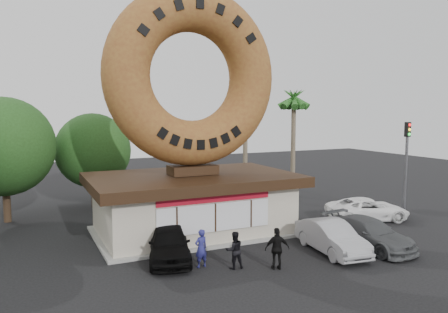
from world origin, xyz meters
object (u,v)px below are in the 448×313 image
person_right (277,249)px  donut_shop (193,201)px  giant_donut (192,77)px  street_lamp (121,142)px  car_silver (331,237)px  car_black (169,243)px  traffic_signal (407,156)px  person_left (201,248)px  car_grey (368,233)px  person_center (234,250)px  car_white (368,209)px

person_right → donut_shop: bearing=-61.0°
giant_donut → street_lamp: 10.98m
car_silver → car_black: bearing=169.0°
traffic_signal → car_silver: traffic_signal is taller
person_left → person_right: size_ratio=0.93×
traffic_signal → person_right: bearing=-159.2°
donut_shop → street_lamp: bearing=100.5°
street_lamp → traffic_signal: (15.86, -12.01, -0.61)m
car_grey → person_left: bearing=167.9°
street_lamp → car_grey: street_lamp is taller
donut_shop → person_center: bearing=-93.7°
street_lamp → donut_shop: bearing=-79.5°
donut_shop → street_lamp: size_ratio=1.40×
car_black → person_center: bearing=-30.2°
street_lamp → person_center: (1.47, -16.01, -3.66)m
donut_shop → giant_donut: bearing=90.0°
donut_shop → car_grey: size_ratio=2.22×
person_right → car_white: (9.58, 4.81, -0.21)m
car_silver → person_left: bearing=179.2°
person_center → person_left: bearing=-23.8°
street_lamp → person_left: street_lamp is taller
car_silver → car_grey: size_ratio=0.91×
traffic_signal → car_white: 4.49m
person_left → car_white: 12.86m
car_black → car_white: bearing=22.5°
car_white → car_silver: bearing=139.9°
person_center → person_right: (1.62, -0.87, 0.09)m
person_left → car_silver: bearing=161.1°
person_center → car_grey: 7.33m
street_lamp → person_center: street_lamp is taller
person_left → car_silver: size_ratio=0.37×
giant_donut → traffic_signal: size_ratio=1.59×
donut_shop → car_silver: (4.81, -6.03, -1.01)m
giant_donut → person_right: size_ratio=5.29×
person_right → traffic_signal: bearing=-140.4°
car_grey → car_black: bearing=159.8°
person_left → car_silver: 6.50m
person_right → car_grey: 5.74m
traffic_signal → car_black: (-16.61, -1.74, -3.09)m
traffic_signal → person_right: size_ratio=3.33×
car_grey → car_silver: bearing=169.2°
giant_donut → person_center: giant_donut is taller
donut_shop → person_center: donut_shop is taller
traffic_signal → car_grey: bearing=-149.1°
person_right → car_white: person_right is taller
car_black → person_left: bearing=-42.0°
street_lamp → car_white: size_ratio=1.58×
giant_donut → car_silver: bearing=-51.5°
car_grey → donut_shop: bearing=132.5°
donut_shop → car_silver: 7.78m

